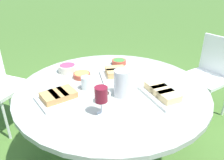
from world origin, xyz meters
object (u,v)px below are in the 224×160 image
object	(u,v)px
dining_table	(112,97)
wine_glass	(101,95)
chair_near_right	(211,71)
water_pitcher	(122,83)

from	to	relation	value
dining_table	wine_glass	xyz separation A→B (m)	(-0.19, 0.31, 0.23)
dining_table	chair_near_right	distance (m)	1.33
chair_near_right	wine_glass	xyz separation A→B (m)	(0.14, 1.59, 0.32)
chair_near_right	water_pitcher	distance (m)	1.37
wine_glass	water_pitcher	bearing A→B (deg)	-78.25
wine_glass	dining_table	bearing A→B (deg)	-58.44
water_pitcher	chair_near_right	bearing A→B (deg)	-98.44
chair_near_right	water_pitcher	bearing A→B (deg)	81.56
chair_near_right	water_pitcher	world-z (taller)	water_pitcher
dining_table	water_pitcher	xyz separation A→B (m)	(-0.14, 0.05, 0.19)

